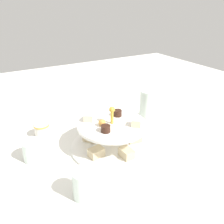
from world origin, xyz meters
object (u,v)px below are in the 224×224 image
Objects in this scene: water_glass_tall_right at (147,105)px; butter_knife_right at (80,113)px; butter_knife_left at (206,172)px; water_glass_short_left at (33,150)px; teacup_with_saucer at (42,130)px; tiered_serving_stand at (112,137)px; water_glass_mid_back at (84,184)px.

butter_knife_right is at bearing 48.75° from water_glass_tall_right.
butter_knife_left is (-0.37, 0.06, -0.06)m from water_glass_tall_right.
water_glass_short_left is 0.77× the size of teacup_with_saucer.
tiered_serving_stand is at bearing -135.86° from teacup_with_saucer.
water_glass_tall_right is 0.31m from butter_knife_right.
water_glass_mid_back is at bearing 71.77° from butter_knife_right.
teacup_with_saucer reaches higher than butter_knife_left.
teacup_with_saucer is at bearing 78.66° from water_glass_tall_right.
teacup_with_saucer is (0.20, 0.19, -0.02)m from tiered_serving_stand.
butter_knife_left and butter_knife_right have the same top height.
butter_knife_right is 0.51m from water_glass_mid_back.
water_glass_tall_right is at bearing -101.34° from teacup_with_saucer.
water_glass_mid_back reaches higher than butter_knife_left.
water_glass_tall_right is 0.50m from water_glass_mid_back.
tiered_serving_stand is 4.17× the size of water_glass_short_left.
butter_knife_right is at bearing 80.94° from butter_knife_left.
tiered_serving_stand is 0.27m from water_glass_tall_right.
water_glass_short_left is 0.41× the size of butter_knife_right.
butter_knife_left is at bearing -105.22° from water_glass_mid_back.
tiered_serving_stand is at bearing 99.28° from butter_knife_left.
tiered_serving_stand is 0.32m from butter_knife_right.
butter_knife_left is at bearing 109.73° from butter_knife_right.
butter_knife_left is (-0.26, -0.18, -0.04)m from tiered_serving_stand.
teacup_with_saucer is (0.13, -0.06, -0.01)m from water_glass_short_left.
water_glass_short_left is 0.83× the size of water_glass_mid_back.
water_glass_short_left is (-0.04, 0.50, -0.03)m from water_glass_tall_right.
water_glass_mid_back reaches higher than teacup_with_saucer.
teacup_with_saucer is 0.24m from butter_knife_right.
tiered_serving_stand is 0.24m from water_glass_mid_back.
water_glass_mid_back is at bearing 123.37° from water_glass_tall_right.
water_glass_tall_right reaches higher than water_glass_short_left.
water_glass_tall_right reaches higher than butter_knife_left.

